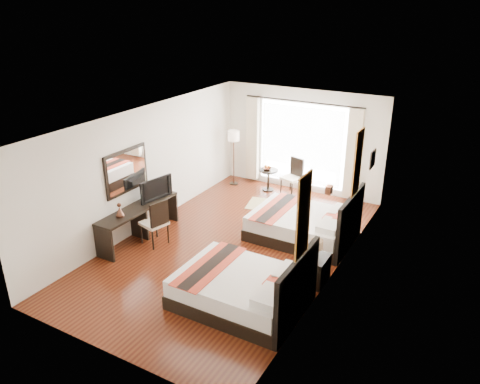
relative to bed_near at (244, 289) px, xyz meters
The scene contains 29 objects.
floor 2.10m from the bed_near, 126.03° to the left, with size 4.50×7.50×0.01m, color #3E150B.
ceiling 3.22m from the bed_near, 126.03° to the left, with size 4.50×7.50×0.02m, color white.
wall_headboard 2.24m from the bed_near, 58.49° to the left, with size 0.01×7.50×2.80m, color silver.
wall_desk 4.00m from the bed_near, 154.19° to the left, with size 0.01×7.50×2.80m, color silver.
wall_window 5.66m from the bed_near, 102.67° to the left, with size 4.50×0.01×2.80m, color silver.
wall_entry 2.63m from the bed_near, 120.47° to the right, with size 4.50×0.01×2.80m, color silver.
window_glass 5.63m from the bed_near, 102.70° to the left, with size 2.40×0.02×2.20m, color white.
sheer_curtain 5.57m from the bed_near, 102.84° to the left, with size 2.30×0.02×2.10m, color white.
drape_left 6.02m from the bed_near, 116.70° to the left, with size 0.35×0.14×2.35m, color beige.
drape_right 5.40m from the bed_near, 87.50° to the left, with size 0.35×0.14×2.35m, color beige.
art_panel_near 1.92m from the bed_near, ahead, with size 0.03×0.50×1.35m, color maroon.
art_panel_far 3.41m from the bed_near, 70.22° to the left, with size 0.03×0.50×1.35m, color maroon.
wall_sconce 2.26m from the bed_near, 52.28° to the left, with size 0.10×0.14×0.14m, color #4A281A.
mirror_frame 3.79m from the bed_near, 163.69° to the left, with size 0.04×1.25×0.95m, color black.
mirror_glass 3.77m from the bed_near, 163.58° to the left, with size 0.01×1.12×0.82m, color white.
bed_near is the anchor object (origin of this frame).
bed_far 2.81m from the bed_near, 90.19° to the left, with size 2.20×1.71×1.24m.
nightstand 1.50m from the bed_near, 57.13° to the left, with size 0.46×0.56×0.54m, color black.
table_lamp 1.60m from the bed_near, 58.48° to the left, with size 0.23×0.23×0.36m.
vase 1.36m from the bed_near, 53.54° to the left, with size 0.13×0.13×0.13m, color black.
console_desk 3.36m from the bed_near, 162.59° to the left, with size 0.50×2.20×0.76m, color black.
television 3.61m from the bed_near, 153.98° to the left, with size 0.88×0.12×0.51m, color black.
bronze_figurine 3.29m from the bed_near, behind, with size 0.18×0.18×0.27m, color #4A281A, non-canonical shape.
desk_chair 2.90m from the bed_near, 160.53° to the left, with size 0.59×0.59×1.05m.
floor_lamp 5.80m from the bed_near, 121.93° to the left, with size 0.32×0.32×1.57m.
side_table 5.30m from the bed_near, 111.68° to the left, with size 0.52×0.52×0.60m, color black.
fruit_bowl 5.29m from the bed_near, 112.13° to the left, with size 0.24×0.24×0.06m, color #442E18.
window_chair 5.15m from the bed_near, 104.38° to the left, with size 0.58×0.58×1.00m.
jute_rug 4.27m from the bed_near, 109.85° to the left, with size 1.16×0.79×0.01m, color tan.
Camera 1 is at (4.51, -7.64, 4.99)m, focal length 35.00 mm.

